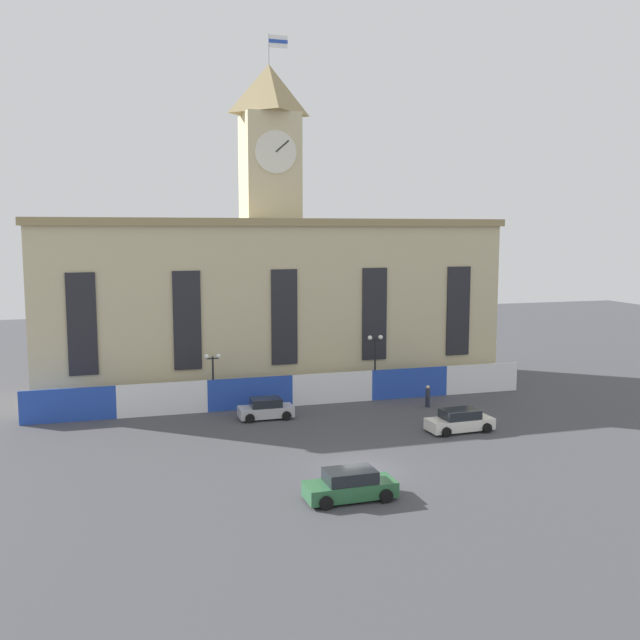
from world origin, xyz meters
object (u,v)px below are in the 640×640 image
at_px(street_lamp_far_left, 375,353).
at_px(car_white_taxi, 460,421).
at_px(car_green_wagon, 350,486).
at_px(pedestrian, 428,395).
at_px(car_silver_hatch, 266,409).
at_px(street_lamp_center, 213,368).

height_order(street_lamp_far_left, car_white_taxi, street_lamp_far_left).
xyz_separation_m(car_green_wagon, car_white_taxi, (11.08, 9.56, -0.02)).
xyz_separation_m(street_lamp_far_left, pedestrian, (2.85, -3.89, -2.80)).
bearing_deg(car_white_taxi, pedestrian, 80.89).
relative_size(car_silver_hatch, pedestrian, 2.30).
distance_m(car_white_taxi, pedestrian, 6.72).
bearing_deg(street_lamp_center, car_white_taxi, -34.98).
bearing_deg(pedestrian, car_green_wagon, 23.67).
distance_m(street_lamp_center, street_lamp_far_left, 13.02).
height_order(street_lamp_center, street_lamp_far_left, street_lamp_far_left).
bearing_deg(car_silver_hatch, car_white_taxi, -29.74).
height_order(street_lamp_center, car_green_wagon, street_lamp_center).
xyz_separation_m(street_lamp_far_left, car_green_wagon, (-8.99, -20.12, -3.01)).
relative_size(car_white_taxi, car_silver_hatch, 1.17).
bearing_deg(car_white_taxi, car_green_wagon, -141.80).
xyz_separation_m(street_lamp_far_left, car_white_taxi, (2.09, -10.56, -3.03)).
distance_m(car_green_wagon, car_white_taxi, 14.63).
height_order(car_green_wagon, car_white_taxi, car_green_wagon).
xyz_separation_m(street_lamp_far_left, car_silver_hatch, (-9.76, -3.66, -3.03)).
height_order(street_lamp_center, car_silver_hatch, street_lamp_center).
relative_size(car_green_wagon, pedestrian, 2.72).
xyz_separation_m(street_lamp_center, car_white_taxi, (15.10, -10.56, -2.48)).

